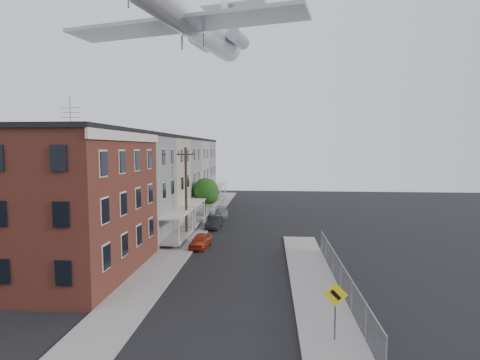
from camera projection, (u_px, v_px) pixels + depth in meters
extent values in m
plane|color=black|center=(217.00, 327.00, 18.72)|extent=(120.00, 120.00, 0.00)
cube|color=gray|center=(199.00, 225.00, 42.98)|extent=(3.00, 62.00, 0.12)
cube|color=gray|center=(314.00, 285.00, 24.24)|extent=(3.00, 26.00, 0.12)
cube|color=gray|center=(212.00, 225.00, 42.87)|extent=(0.15, 62.00, 0.14)
cube|color=gray|center=(292.00, 284.00, 24.35)|extent=(0.15, 26.00, 0.14)
cube|color=#3A1812|center=(61.00, 204.00, 26.19)|extent=(10.00, 12.00, 10.00)
cube|color=black|center=(58.00, 130.00, 25.75)|extent=(10.30, 12.30, 0.30)
cube|color=beige|center=(130.00, 137.00, 25.39)|extent=(0.16, 12.20, 0.60)
cylinder|color=#515156|center=(70.00, 113.00, 23.52)|extent=(0.04, 0.04, 2.00)
cube|color=slate|center=(117.00, 189.00, 35.63)|extent=(10.00, 7.00, 10.00)
cube|color=black|center=(115.00, 135.00, 35.18)|extent=(10.25, 7.00, 0.30)
cube|color=gray|center=(178.00, 236.00, 35.54)|extent=(1.80, 6.40, 0.25)
cube|color=beige|center=(178.00, 213.00, 35.35)|extent=(1.90, 6.50, 0.15)
cube|color=#756A5D|center=(142.00, 183.00, 42.58)|extent=(10.00, 7.00, 10.00)
cube|color=black|center=(141.00, 137.00, 42.14)|extent=(10.25, 7.00, 0.30)
cube|color=gray|center=(193.00, 222.00, 42.49)|extent=(1.80, 6.40, 0.25)
cube|color=beige|center=(193.00, 203.00, 42.30)|extent=(1.90, 6.50, 0.15)
cube|color=slate|center=(160.00, 178.00, 49.53)|extent=(10.00, 7.00, 10.00)
cube|color=black|center=(159.00, 139.00, 49.09)|extent=(10.25, 7.00, 0.30)
cube|color=gray|center=(204.00, 211.00, 49.45)|extent=(1.80, 6.40, 0.25)
cube|color=beige|center=(204.00, 195.00, 49.26)|extent=(1.90, 6.50, 0.15)
cube|color=#756A5D|center=(173.00, 174.00, 56.48)|extent=(10.00, 7.00, 10.00)
cube|color=black|center=(173.00, 140.00, 56.04)|extent=(10.25, 7.00, 0.30)
cube|color=gray|center=(212.00, 204.00, 56.40)|extent=(1.80, 6.40, 0.25)
cube|color=beige|center=(212.00, 189.00, 56.21)|extent=(1.90, 6.50, 0.15)
cube|color=slate|center=(184.00, 171.00, 63.43)|extent=(10.00, 7.00, 10.00)
cube|color=black|center=(183.00, 141.00, 62.99)|extent=(10.25, 7.00, 0.30)
cube|color=gray|center=(218.00, 197.00, 63.35)|extent=(1.80, 6.40, 0.25)
cube|color=beige|center=(218.00, 185.00, 63.16)|extent=(1.90, 6.50, 0.15)
cylinder|color=gray|center=(386.00, 360.00, 14.11)|extent=(0.06, 0.06, 1.90)
cylinder|color=gray|center=(366.00, 323.00, 17.09)|extent=(0.06, 0.06, 1.90)
cylinder|color=gray|center=(352.00, 297.00, 20.07)|extent=(0.06, 0.06, 1.90)
cylinder|color=gray|center=(341.00, 278.00, 23.05)|extent=(0.06, 0.06, 1.90)
cylinder|color=gray|center=(333.00, 263.00, 26.03)|extent=(0.06, 0.06, 1.90)
cylinder|color=gray|center=(326.00, 251.00, 29.01)|extent=(0.06, 0.06, 1.90)
cylinder|color=gray|center=(321.00, 241.00, 31.99)|extent=(0.06, 0.06, 1.90)
cube|color=gray|center=(341.00, 263.00, 22.97)|extent=(0.04, 18.00, 0.04)
cube|color=gray|center=(341.00, 278.00, 23.05)|extent=(0.02, 18.00, 1.80)
cylinder|color=#515156|center=(335.00, 314.00, 17.17)|extent=(0.07, 0.07, 2.60)
cube|color=yellow|center=(336.00, 295.00, 17.05)|extent=(1.10, 0.03, 1.10)
cube|color=black|center=(336.00, 295.00, 17.03)|extent=(0.52, 0.02, 0.52)
cylinder|color=black|center=(186.00, 193.00, 36.65)|extent=(0.26, 0.26, 9.00)
cube|color=black|center=(186.00, 154.00, 36.33)|extent=(1.80, 0.12, 0.12)
cylinder|color=black|center=(179.00, 152.00, 36.36)|extent=(0.08, 0.08, 0.25)
cylinder|color=black|center=(193.00, 152.00, 36.25)|extent=(0.08, 0.08, 0.25)
cylinder|color=black|center=(206.00, 210.00, 46.85)|extent=(0.24, 0.24, 2.40)
sphere|color=#134011|center=(206.00, 191.00, 46.65)|extent=(3.20, 3.20, 3.20)
sphere|color=#134011|center=(209.00, 196.00, 46.36)|extent=(2.24, 2.24, 2.24)
imported|color=#A42F15|center=(201.00, 241.00, 33.57)|extent=(1.77, 3.75, 1.24)
imported|color=black|center=(214.00, 222.00, 41.71)|extent=(1.50, 4.03, 1.32)
imported|color=slate|center=(221.00, 213.00, 48.13)|extent=(2.11, 4.33, 1.21)
cylinder|color=silver|center=(188.00, 19.00, 37.46)|extent=(8.84, 24.51, 3.26)
cone|color=silver|center=(229.00, 49.00, 49.03)|extent=(3.88, 3.72, 3.26)
cube|color=#939399|center=(181.00, 24.00, 36.10)|extent=(24.74, 9.83, 0.36)
cylinder|color=#939399|center=(201.00, 42.00, 46.39)|extent=(2.53, 4.34, 1.63)
cylinder|color=#939399|center=(238.00, 38.00, 44.89)|extent=(2.53, 4.34, 1.63)
cube|color=silver|center=(228.00, 26.00, 48.31)|extent=(1.15, 3.82, 5.70)
cube|color=#939399|center=(230.00, 7.00, 49.04)|extent=(10.01, 4.82, 0.25)
cylinder|color=#515156|center=(129.00, 0.00, 27.98)|extent=(0.16, 0.16, 1.22)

